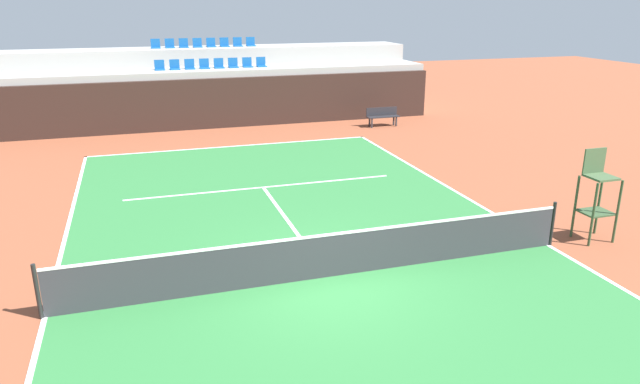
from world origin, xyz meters
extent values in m
plane|color=brown|center=(0.00, 0.00, 0.00)|extent=(80.00, 80.00, 0.00)
cube|color=#2D7238|center=(0.00, 0.00, 0.01)|extent=(11.00, 24.00, 0.01)
cube|color=white|center=(0.00, 11.95, 0.01)|extent=(11.00, 0.10, 0.00)
cube|color=white|center=(-5.45, 0.00, 0.01)|extent=(0.10, 24.00, 0.00)
cube|color=white|center=(5.45, 0.00, 0.01)|extent=(0.10, 24.00, 0.00)
cube|color=white|center=(0.00, 6.40, 0.01)|extent=(8.26, 0.10, 0.00)
cube|color=white|center=(0.00, 3.20, 0.01)|extent=(0.10, 6.40, 0.00)
cube|color=black|center=(0.00, 15.71, 1.10)|extent=(20.36, 0.30, 2.21)
cube|color=#9E9E99|center=(0.00, 17.06, 1.25)|extent=(20.36, 2.40, 2.50)
cube|color=#9E9E99|center=(0.00, 19.46, 1.64)|extent=(20.36, 2.40, 3.27)
cube|color=#145193|center=(-2.33, 17.06, 2.52)|extent=(0.44, 0.44, 0.04)
cube|color=#145193|center=(-2.33, 17.26, 2.74)|extent=(0.44, 0.04, 0.40)
cube|color=#145193|center=(-1.66, 17.06, 2.52)|extent=(0.44, 0.44, 0.04)
cube|color=#145193|center=(-1.66, 17.26, 2.74)|extent=(0.44, 0.04, 0.40)
cube|color=#145193|center=(-1.00, 17.06, 2.52)|extent=(0.44, 0.44, 0.04)
cube|color=#145193|center=(-1.00, 17.26, 2.74)|extent=(0.44, 0.04, 0.40)
cube|color=#145193|center=(-0.33, 17.06, 2.52)|extent=(0.44, 0.44, 0.04)
cube|color=#145193|center=(-0.33, 17.26, 2.74)|extent=(0.44, 0.04, 0.40)
cube|color=#145193|center=(0.33, 17.06, 2.52)|extent=(0.44, 0.44, 0.04)
cube|color=#145193|center=(0.33, 17.26, 2.74)|extent=(0.44, 0.04, 0.40)
cube|color=#145193|center=(1.00, 17.06, 2.52)|extent=(0.44, 0.44, 0.04)
cube|color=#145193|center=(1.00, 17.26, 2.74)|extent=(0.44, 0.04, 0.40)
cube|color=#145193|center=(1.66, 17.06, 2.52)|extent=(0.44, 0.44, 0.04)
cube|color=#145193|center=(1.66, 17.26, 2.74)|extent=(0.44, 0.04, 0.40)
cube|color=#145193|center=(2.33, 17.06, 2.52)|extent=(0.44, 0.44, 0.04)
cube|color=#145193|center=(2.33, 17.26, 2.74)|extent=(0.44, 0.04, 0.40)
cube|color=#145193|center=(-2.33, 19.46, 3.29)|extent=(0.44, 0.44, 0.04)
cube|color=#145193|center=(-2.33, 19.66, 3.51)|extent=(0.44, 0.04, 0.40)
cube|color=#145193|center=(-1.66, 19.46, 3.29)|extent=(0.44, 0.44, 0.04)
cube|color=#145193|center=(-1.66, 19.66, 3.51)|extent=(0.44, 0.04, 0.40)
cube|color=#145193|center=(-1.00, 19.46, 3.29)|extent=(0.44, 0.44, 0.04)
cube|color=#145193|center=(-1.00, 19.66, 3.51)|extent=(0.44, 0.04, 0.40)
cube|color=#145193|center=(-0.33, 19.46, 3.29)|extent=(0.44, 0.44, 0.04)
cube|color=#145193|center=(-0.33, 19.66, 3.51)|extent=(0.44, 0.04, 0.40)
cube|color=#145193|center=(0.33, 19.46, 3.29)|extent=(0.44, 0.44, 0.04)
cube|color=#145193|center=(0.33, 19.66, 3.51)|extent=(0.44, 0.04, 0.40)
cube|color=#145193|center=(1.00, 19.46, 3.29)|extent=(0.44, 0.44, 0.04)
cube|color=#145193|center=(1.00, 19.66, 3.51)|extent=(0.44, 0.04, 0.40)
cube|color=#145193|center=(1.66, 19.46, 3.29)|extent=(0.44, 0.44, 0.04)
cube|color=#145193|center=(1.66, 19.66, 3.51)|extent=(0.44, 0.04, 0.40)
cube|color=#145193|center=(2.33, 19.46, 3.29)|extent=(0.44, 0.44, 0.04)
cube|color=#145193|center=(2.33, 19.66, 3.51)|extent=(0.44, 0.04, 0.40)
cylinder|color=black|center=(-5.50, 0.00, 0.55)|extent=(0.08, 0.08, 1.07)
cylinder|color=black|center=(5.50, 0.00, 0.55)|extent=(0.08, 0.08, 1.07)
cube|color=#333338|center=(0.00, 0.00, 0.47)|extent=(10.90, 0.02, 0.92)
cube|color=white|center=(0.00, 0.00, 0.96)|extent=(10.90, 0.04, 0.05)
cylinder|color=#334C2D|center=(6.35, -0.30, 0.78)|extent=(0.06, 0.06, 1.55)
cylinder|color=#334C2D|center=(7.05, -0.30, 0.78)|extent=(0.06, 0.06, 1.55)
cylinder|color=#334C2D|center=(6.35, 0.30, 0.78)|extent=(0.06, 0.06, 1.55)
cylinder|color=#334C2D|center=(7.05, 0.30, 0.78)|extent=(0.06, 0.06, 1.55)
cube|color=#334C2D|center=(6.70, 0.00, 0.70)|extent=(0.70, 0.60, 0.04)
cube|color=#3F5938|center=(6.70, 0.00, 1.57)|extent=(0.60, 0.60, 0.05)
cube|color=#3F5938|center=(6.70, 0.28, 1.90)|extent=(0.60, 0.04, 0.60)
cube|color=#232328|center=(7.16, 13.71, 0.45)|extent=(1.50, 0.40, 0.05)
cube|color=#232328|center=(7.16, 13.89, 0.67)|extent=(1.50, 0.04, 0.36)
cube|color=#2D2D33|center=(6.56, 13.57, 0.21)|extent=(0.06, 0.06, 0.42)
cube|color=#2D2D33|center=(7.76, 13.57, 0.21)|extent=(0.06, 0.06, 0.42)
cube|color=#2D2D33|center=(6.56, 13.85, 0.21)|extent=(0.06, 0.06, 0.42)
cube|color=#2D2D33|center=(7.76, 13.85, 0.21)|extent=(0.06, 0.06, 0.42)
camera|label=1|loc=(-3.49, -10.44, 5.51)|focal=32.77mm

